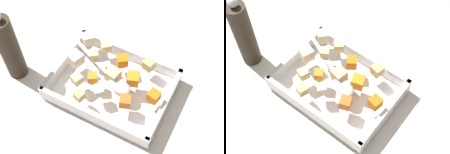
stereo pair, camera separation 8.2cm
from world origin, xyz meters
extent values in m
plane|color=beige|center=(0.00, 0.00, 0.00)|extent=(4.00, 4.00, 0.00)
cube|color=silver|center=(0.00, 0.00, 0.01)|extent=(0.31, 0.23, 0.01)
cube|color=silver|center=(0.00, -0.11, 0.03)|extent=(0.31, 0.01, 0.04)
cube|color=silver|center=(0.00, 0.11, 0.03)|extent=(0.31, 0.01, 0.04)
cube|color=silver|center=(-0.15, 0.00, 0.03)|extent=(0.01, 0.23, 0.04)
cube|color=silver|center=(0.15, 0.00, 0.03)|extent=(0.01, 0.23, 0.04)
cube|color=orange|center=(-0.06, 0.05, 0.07)|extent=(0.03, 0.03, 0.03)
cube|color=orange|center=(-0.12, 0.01, 0.07)|extent=(0.03, 0.03, 0.03)
cube|color=orange|center=(0.00, -0.05, 0.07)|extent=(0.04, 0.04, 0.03)
cube|color=orange|center=(0.04, 0.03, 0.06)|extent=(0.03, 0.03, 0.02)
cube|color=orange|center=(-0.05, -0.01, 0.07)|extent=(0.04, 0.04, 0.03)
cube|color=beige|center=(0.11, 0.00, 0.07)|extent=(0.04, 0.04, 0.03)
cube|color=tan|center=(-0.07, -0.07, 0.07)|extent=(0.03, 0.03, 0.03)
cube|color=#E0CC89|center=(0.06, -0.08, 0.07)|extent=(0.04, 0.04, 0.03)
cube|color=#E0CC89|center=(0.08, 0.05, 0.07)|extent=(0.03, 0.03, 0.02)
cube|color=#E0CC89|center=(0.00, 0.00, 0.07)|extent=(0.04, 0.04, 0.03)
cube|color=tan|center=(0.05, 0.09, 0.06)|extent=(0.03, 0.03, 0.02)
cube|color=#E0CC89|center=(0.08, -0.04, 0.06)|extent=(0.03, 0.03, 0.02)
cube|color=beige|center=(0.12, -0.08, 0.07)|extent=(0.04, 0.04, 0.03)
cube|color=beige|center=(0.01, 0.06, 0.06)|extent=(0.03, 0.03, 0.02)
ellipsoid|color=silver|center=(-0.03, 0.02, 0.06)|extent=(0.08, 0.07, 0.02)
cube|color=silver|center=(0.08, -0.03, 0.06)|extent=(0.15, 0.08, 0.01)
cylinder|color=#2D2319|center=(0.26, 0.07, 0.10)|extent=(0.05, 0.05, 0.20)
camera|label=1|loc=(-0.21, 0.41, 0.74)|focal=51.25mm
camera|label=2|loc=(-0.28, 0.36, 0.74)|focal=51.25mm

